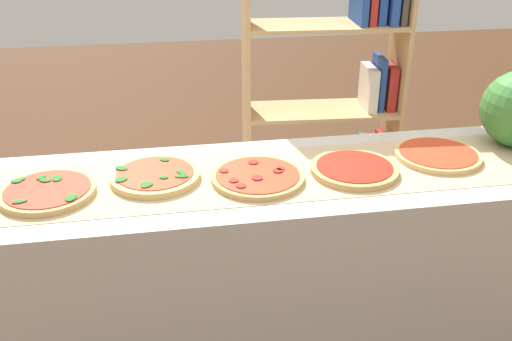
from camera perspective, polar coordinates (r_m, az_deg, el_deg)
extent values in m
cube|color=beige|center=(2.11, 0.00, -12.00)|extent=(2.31, 0.58, 0.94)
cube|color=tan|center=(1.86, 0.00, -0.53)|extent=(1.94, 0.40, 0.00)
cylinder|color=tan|center=(1.85, -20.15, -2.05)|extent=(0.29, 0.29, 0.02)
cylinder|color=red|center=(1.84, -20.20, -1.73)|extent=(0.26, 0.26, 0.00)
ellipsoid|color=#286B23|center=(1.89, -20.43, -0.89)|extent=(0.05, 0.05, 0.00)
ellipsoid|color=#286B23|center=(1.79, -22.65, -2.88)|extent=(0.05, 0.03, 0.00)
ellipsoid|color=#286B23|center=(1.76, -18.08, -2.58)|extent=(0.04, 0.06, 0.00)
ellipsoid|color=#286B23|center=(1.92, -22.97, -1.00)|extent=(0.04, 0.03, 0.00)
ellipsoid|color=#286B23|center=(1.89, -19.35, -0.71)|extent=(0.03, 0.05, 0.00)
ellipsoid|color=#286B23|center=(1.91, -20.78, -0.64)|extent=(0.04, 0.04, 0.00)
ellipsoid|color=#286B23|center=(1.92, -22.71, -0.87)|extent=(0.05, 0.05, 0.00)
cylinder|color=#DBB26B|center=(1.86, -10.07, -0.56)|extent=(0.29, 0.29, 0.02)
cylinder|color=red|center=(1.85, -10.10, -0.22)|extent=(0.25, 0.25, 0.00)
ellipsoid|color=#286B23|center=(1.83, -13.39, -0.84)|extent=(0.05, 0.05, 0.00)
ellipsoid|color=#286B23|center=(1.81, -7.47, -0.56)|extent=(0.05, 0.03, 0.00)
ellipsoid|color=#286B23|center=(1.78, -10.99, -1.27)|extent=(0.04, 0.04, 0.00)
ellipsoid|color=#286B23|center=(1.81, -9.26, -0.67)|extent=(0.03, 0.03, 0.00)
ellipsoid|color=#286B23|center=(1.93, -9.18, 1.11)|extent=(0.04, 0.04, 0.00)
ellipsoid|color=#286B23|center=(1.90, -13.37, 0.25)|extent=(0.05, 0.05, 0.00)
ellipsoid|color=#286B23|center=(1.83, -7.50, -0.17)|extent=(0.04, 0.05, 0.00)
ellipsoid|color=#286B23|center=(1.77, -10.90, -1.45)|extent=(0.05, 0.05, 0.00)
cylinder|color=tan|center=(1.83, 0.17, -0.70)|extent=(0.30, 0.30, 0.02)
cylinder|color=red|center=(1.82, 0.17, -0.41)|extent=(0.27, 0.27, 0.00)
cylinder|color=maroon|center=(1.79, 0.13, -0.75)|extent=(0.04, 0.04, 0.00)
cylinder|color=maroon|center=(1.90, -0.34, 0.84)|extent=(0.03, 0.03, 0.00)
cylinder|color=maroon|center=(1.74, -1.51, -1.54)|extent=(0.03, 0.03, 0.00)
cylinder|color=maroon|center=(1.85, 2.49, 0.17)|extent=(0.03, 0.03, 0.00)
cylinder|color=maroon|center=(1.84, 2.21, -0.03)|extent=(0.03, 0.03, 0.00)
cylinder|color=maroon|center=(1.78, -2.25, -1.01)|extent=(0.03, 0.03, 0.00)
cylinder|color=maroon|center=(1.84, -3.24, -0.02)|extent=(0.03, 0.03, 0.00)
cylinder|color=tan|center=(1.90, 9.84, 0.11)|extent=(0.29, 0.29, 0.02)
cylinder|color=#AD2314|center=(1.90, 9.86, 0.43)|extent=(0.25, 0.25, 0.00)
cylinder|color=#DBB26B|center=(2.08, 17.76, 1.48)|extent=(0.30, 0.30, 0.02)
cylinder|color=red|center=(2.08, 17.80, 1.74)|extent=(0.27, 0.27, 0.00)
cube|color=tan|center=(2.87, 13.61, 6.11)|extent=(0.04, 0.29, 1.65)
cube|color=tan|center=(2.73, -0.98, 5.79)|extent=(0.04, 0.29, 1.65)
cube|color=tan|center=(3.15, 5.76, -8.10)|extent=(0.72, 0.34, 0.02)
cube|color=#B22823|center=(3.17, 11.55, -6.20)|extent=(0.06, 0.23, 0.18)
cube|color=orange|center=(3.14, 10.80, -5.68)|extent=(0.04, 0.16, 0.25)
cube|color=#47423D|center=(3.15, 10.14, -6.29)|extent=(0.04, 0.19, 0.18)
cube|color=#753384|center=(3.12, 9.32, -5.88)|extent=(0.06, 0.16, 0.24)
cube|color=tan|center=(2.94, 6.11, -1.49)|extent=(0.72, 0.34, 0.02)
cube|color=#B22823|center=(2.96, 12.44, 1.16)|extent=(0.04, 0.19, 0.26)
cube|color=#753384|center=(2.95, 11.54, 0.87)|extent=(0.05, 0.24, 0.23)
cube|color=#2D753D|center=(2.94, 10.77, 0.94)|extent=(0.05, 0.20, 0.24)
cube|color=#234799|center=(2.94, 9.96, 0.54)|extent=(0.04, 0.21, 0.20)
cube|color=#B22823|center=(2.93, 9.18, 0.51)|extent=(0.04, 0.19, 0.20)
cube|color=#B22823|center=(2.93, 8.46, 0.21)|extent=(0.05, 0.24, 0.16)
cube|color=tan|center=(2.78, 6.50, 6.00)|extent=(0.72, 0.34, 0.02)
cube|color=#B22823|center=(2.82, 13.08, 8.29)|extent=(0.05, 0.18, 0.21)
cube|color=#234799|center=(2.80, 12.18, 8.68)|extent=(0.04, 0.17, 0.25)
cube|color=silver|center=(2.80, 11.24, 8.20)|extent=(0.06, 0.20, 0.20)
cube|color=tan|center=(2.67, 6.95, 14.27)|extent=(0.72, 0.34, 0.02)
cube|color=#47423D|center=(2.74, 14.05, 16.05)|extent=(0.04, 0.23, 0.17)
cube|color=#234799|center=(2.69, 10.29, 16.14)|extent=(0.05, 0.24, 0.17)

